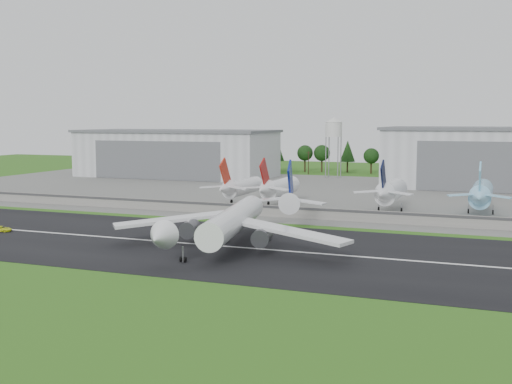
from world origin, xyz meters
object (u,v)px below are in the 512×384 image
at_px(main_airliner, 232,226).
at_px(parked_jet_red_a, 239,187).
at_px(ground_vehicle, 2,229).
at_px(parked_jet_red_b, 277,188).
at_px(parked_jet_skyblue, 481,194).
at_px(parked_jet_navy, 390,192).

relative_size(main_airliner, parked_jet_red_a, 1.89).
height_order(ground_vehicle, parked_jet_red_b, parked_jet_red_b).
distance_m(parked_jet_red_a, parked_jet_skyblue, 76.07).
distance_m(parked_jet_navy, parked_jet_skyblue, 26.69).
bearing_deg(parked_jet_red_b, parked_jet_skyblue, 4.59).
xyz_separation_m(parked_jet_navy, parked_jet_skyblue, (26.21, 5.00, -0.05)).
relative_size(parked_jet_red_b, parked_jet_navy, 1.00).
bearing_deg(parked_jet_navy, main_airliner, -109.27).
distance_m(ground_vehicle, parked_jet_skyblue, 134.80).
bearing_deg(ground_vehicle, parked_jet_red_a, -37.21).
xyz_separation_m(parked_jet_red_b, parked_jet_navy, (36.41, 0.03, 0.19)).
distance_m(main_airliner, ground_vehicle, 62.58).
bearing_deg(main_airliner, parked_jet_red_b, -89.92).
relative_size(main_airliner, ground_vehicle, 11.79).
bearing_deg(parked_jet_skyblue, parked_jet_red_b, -175.41).
distance_m(parked_jet_red_a, parked_jet_red_b, 13.28).
height_order(main_airliner, parked_jet_red_b, main_airliner).
bearing_deg(parked_jet_red_b, ground_vehicle, -125.32).
xyz_separation_m(main_airliner, parked_jet_skyblue, (49.65, 72.02, 1.47)).
distance_m(ground_vehicle, parked_jet_red_b, 85.64).
bearing_deg(main_airliner, parked_jet_red_a, -79.47).
xyz_separation_m(main_airliner, parked_jet_red_b, (-12.98, 67.00, 1.32)).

